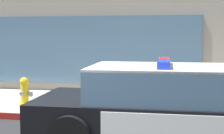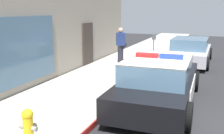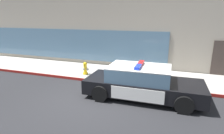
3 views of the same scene
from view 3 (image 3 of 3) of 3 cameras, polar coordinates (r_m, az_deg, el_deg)
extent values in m
plane|color=#262628|center=(8.12, -6.17, -9.54)|extent=(48.00, 48.00, 0.00)
cube|color=#B2ADA3|center=(11.08, 1.33, -2.17)|extent=(48.00, 3.06, 0.15)
cube|color=maroon|center=(9.70, -1.46, -4.76)|extent=(28.80, 0.04, 0.14)
cube|color=gray|center=(17.85, 3.90, 18.31)|extent=(24.00, 11.08, 8.70)
cube|color=slate|center=(14.02, -14.08, 6.84)|extent=(14.40, 0.08, 2.10)
cube|color=#382D28|center=(12.11, 30.48, 1.97)|extent=(1.00, 0.08, 2.10)
cube|color=black|center=(8.10, 9.51, -5.91)|extent=(4.91, 1.95, 0.60)
cube|color=silver|center=(7.99, 20.75, -5.77)|extent=(1.69, 1.86, 0.05)
cube|color=silver|center=(8.43, -2.00, -3.63)|extent=(1.40, 1.85, 0.05)
cube|color=silver|center=(8.99, 9.83, -3.75)|extent=(2.05, 0.06, 0.51)
cube|color=silver|center=(7.24, 7.56, -8.44)|extent=(2.05, 0.06, 0.51)
cube|color=yellow|center=(9.01, 9.85, -3.72)|extent=(0.22, 0.02, 0.26)
cube|color=slate|center=(7.94, 8.29, -1.93)|extent=(2.57, 1.72, 0.60)
cube|color=silver|center=(7.86, 8.37, 0.09)|extent=(2.57, 1.72, 0.04)
cube|color=red|center=(8.16, 8.81, 1.22)|extent=(0.21, 0.64, 0.11)
cube|color=blue|center=(7.52, 7.95, 0.04)|extent=(0.21, 0.64, 0.11)
cylinder|color=black|center=(8.98, 20.66, -5.66)|extent=(0.68, 0.23, 0.68)
cylinder|color=black|center=(7.25, 21.15, -10.76)|extent=(0.68, 0.23, 0.68)
cylinder|color=black|center=(9.35, 0.55, -3.82)|extent=(0.68, 0.23, 0.68)
cylinder|color=black|center=(7.70, -3.70, -8.14)|extent=(0.68, 0.23, 0.68)
cylinder|color=gold|center=(10.90, -8.12, -1.93)|extent=(0.28, 0.28, 0.10)
cylinder|color=gold|center=(10.82, -8.18, -0.54)|extent=(0.19, 0.19, 0.45)
sphere|color=gold|center=(10.75, -8.23, 0.95)|extent=(0.22, 0.22, 0.22)
cylinder|color=gray|center=(10.73, -8.25, 1.35)|extent=(0.06, 0.06, 0.05)
cylinder|color=gray|center=(10.69, -8.53, -0.63)|extent=(0.09, 0.10, 0.09)
cylinder|color=gray|center=(10.94, -7.84, -0.24)|extent=(0.09, 0.10, 0.09)
cylinder|color=gray|center=(10.76, -7.46, -0.71)|extent=(0.10, 0.12, 0.12)
camera|label=1|loc=(2.55, -14.42, -20.72)|focal=53.02mm
camera|label=2|loc=(10.49, -35.82, 8.58)|focal=41.85mm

